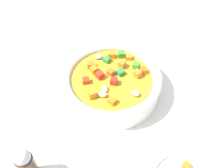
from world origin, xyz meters
The scene contains 4 objects.
ground_plane centered at (0.00, 0.00, -1.00)cm, with size 140.00×140.00×2.00cm, color silver.
soup_bowl_main centered at (0.01, -0.01, 2.92)cm, with size 21.29×21.29×5.94cm.
spoon centered at (15.48, 8.28, 0.41)cm, with size 5.74×21.26×0.95cm.
pepper_shaker centered at (-15.38, 18.21, 4.17)cm, with size 3.04×3.04×8.40cm.
Camera 1 is at (-36.54, 8.72, 45.78)cm, focal length 42.25 mm.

